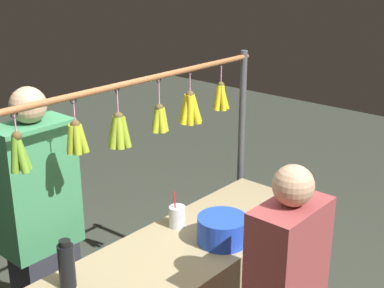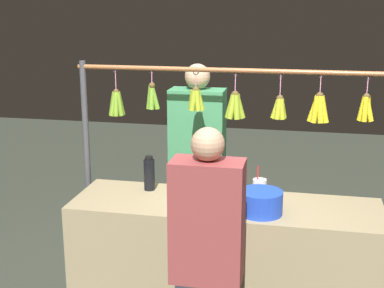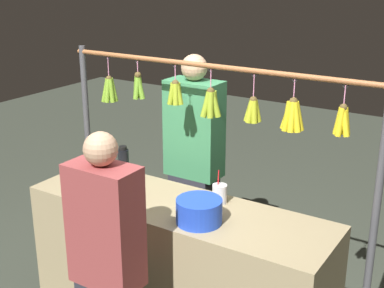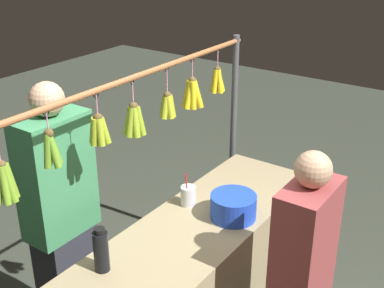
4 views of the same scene
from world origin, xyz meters
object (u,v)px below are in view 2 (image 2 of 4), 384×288
at_px(water_bottle, 149,174).
at_px(drink_cup, 259,188).
at_px(customer_person, 206,274).
at_px(blue_bucket, 261,202).
at_px(vendor_person, 197,177).

relative_size(water_bottle, drink_cup, 1.13).
relative_size(water_bottle, customer_person, 0.15).
bearing_deg(customer_person, blue_bucket, -114.01).
height_order(blue_bucket, vendor_person, vendor_person).
height_order(water_bottle, drink_cup, water_bottle).
relative_size(drink_cup, customer_person, 0.13).
relative_size(water_bottle, vendor_person, 0.14).
distance_m(water_bottle, drink_cup, 0.73).
bearing_deg(drink_cup, vendor_person, -45.66).
xyz_separation_m(water_bottle, vendor_person, (-0.22, -0.54, -0.18)).
bearing_deg(customer_person, vendor_person, -76.83).
height_order(blue_bucket, drink_cup, drink_cup).
xyz_separation_m(vendor_person, customer_person, (-0.31, 1.33, -0.08)).
distance_m(blue_bucket, customer_person, 0.61).
height_order(blue_bucket, customer_person, customer_person).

